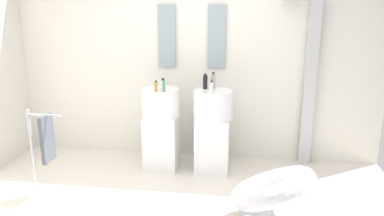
% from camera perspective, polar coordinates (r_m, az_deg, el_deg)
% --- Properties ---
extents(rear_partition, '(4.80, 0.10, 2.60)m').
position_cam_1_polar(rear_partition, '(4.78, 0.05, 7.58)').
color(rear_partition, silver).
rests_on(rear_partition, ground_plane).
extents(pedestal_sink_left, '(0.47, 0.47, 1.11)m').
position_cam_1_polar(pedestal_sink_left, '(4.53, -4.78, -2.81)').
color(pedestal_sink_left, white).
rests_on(pedestal_sink_left, ground_plane).
extents(pedestal_sink_right, '(0.47, 0.47, 1.11)m').
position_cam_1_polar(pedestal_sink_right, '(4.44, 3.20, -3.16)').
color(pedestal_sink_right, white).
rests_on(pedestal_sink_right, ground_plane).
extents(vanity_mirror_left, '(0.22, 0.03, 0.78)m').
position_cam_1_polar(vanity_mirror_left, '(4.74, -3.92, 11.04)').
color(vanity_mirror_left, '#8C9EA8').
extents(vanity_mirror_right, '(0.22, 0.03, 0.78)m').
position_cam_1_polar(vanity_mirror_right, '(4.65, 3.85, 10.96)').
color(vanity_mirror_right, '#8C9EA8').
extents(shower_column, '(0.49, 0.24, 2.05)m').
position_cam_1_polar(shower_column, '(4.72, 17.67, 4.04)').
color(shower_column, '#B7BABF').
rests_on(shower_column, ground_plane).
extents(lounge_chair, '(1.08, 1.08, 0.65)m').
position_cam_1_polar(lounge_chair, '(3.43, 12.35, -12.73)').
color(lounge_chair, '#B7BABF').
rests_on(lounge_chair, ground_plane).
extents(towel_rack, '(0.37, 0.22, 0.95)m').
position_cam_1_polar(towel_rack, '(4.07, -21.87, -4.66)').
color(towel_rack, '#B7BABF').
rests_on(towel_rack, ground_plane).
extents(soap_bottle_amber, '(0.04, 0.04, 0.13)m').
position_cam_1_polar(soap_bottle_amber, '(4.27, -5.62, 3.34)').
color(soap_bottle_amber, '#C68C38').
rests_on(soap_bottle_amber, pedestal_sink_left).
extents(soap_bottle_black, '(0.05, 0.05, 0.18)m').
position_cam_1_polar(soap_bottle_black, '(4.39, 2.06, 4.08)').
color(soap_bottle_black, black).
rests_on(soap_bottle_black, pedestal_sink_right).
extents(soap_bottle_clear, '(0.04, 0.04, 0.15)m').
position_cam_1_polar(soap_bottle_clear, '(4.26, -4.58, 3.47)').
color(soap_bottle_clear, silver).
rests_on(soap_bottle_clear, pedestal_sink_left).
extents(soap_bottle_grey, '(0.05, 0.05, 0.20)m').
position_cam_1_polar(soap_bottle_grey, '(4.41, 3.31, 4.21)').
color(soap_bottle_grey, '#99999E').
rests_on(soap_bottle_grey, pedestal_sink_right).
extents(soap_bottle_green, '(0.05, 0.05, 0.16)m').
position_cam_1_polar(soap_bottle_green, '(4.26, -4.51, 3.52)').
color(soap_bottle_green, '#59996B').
rests_on(soap_bottle_green, pedestal_sink_left).
extents(soap_bottle_white, '(0.04, 0.04, 0.14)m').
position_cam_1_polar(soap_bottle_white, '(4.19, 3.04, 3.23)').
color(soap_bottle_white, white).
rests_on(soap_bottle_white, pedestal_sink_right).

